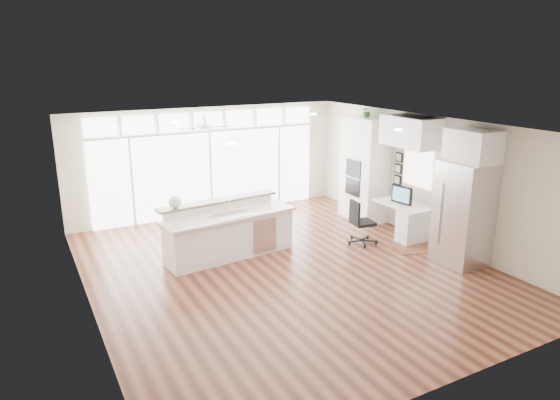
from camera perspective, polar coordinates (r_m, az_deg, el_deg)
floor at (r=9.58m, az=0.69°, el=-7.86°), size 7.00×8.00×0.02m
ceiling at (r=8.83m, az=0.75°, el=8.43°), size 7.00×8.00×0.02m
wall_back at (r=12.66m, az=-8.13°, el=4.40°), size 7.00×0.04×2.70m
wall_front at (r=6.15m, az=19.36°, el=-9.13°), size 7.00×0.04×2.70m
wall_left at (r=8.09m, az=-21.55°, el=-3.27°), size 0.04×8.00×2.70m
wall_right at (r=11.18m, az=16.61°, el=2.34°), size 0.04×8.00×2.70m
glass_wall at (r=12.67m, az=-7.98°, el=3.02°), size 5.80×0.06×2.08m
transom_row at (r=12.44m, az=-8.22°, el=9.00°), size 5.90×0.06×0.40m
desk_window at (r=11.32m, az=15.49°, el=3.63°), size 0.04×0.85×0.85m
ceiling_fan at (r=11.19m, az=-8.60°, el=8.73°), size 1.16×1.16×0.32m
recessed_lights at (r=9.01m, az=0.12°, el=8.45°), size 3.40×3.00×0.02m
oven_cabinet at (r=12.30m, az=9.61°, el=3.52°), size 0.64×1.20×2.50m
desk_nook at (r=11.40m, az=13.85°, el=-2.27°), size 0.72×1.30×0.76m
upper_cabinets at (r=10.99m, az=14.69°, el=7.57°), size 0.64×1.30×0.64m
refrigerator at (r=10.11m, az=20.21°, el=-1.47°), size 0.76×0.90×2.00m
fridge_cabinet at (r=9.86m, az=21.17°, el=5.81°), size 0.64×0.90×0.60m
framed_photos at (r=11.79m, az=13.37°, el=3.52°), size 0.06×0.22×0.80m
kitchen_island at (r=9.99m, az=-5.77°, el=-3.51°), size 2.81×1.32×1.08m
rug at (r=10.94m, az=15.39°, el=-5.24°), size 1.15×0.98×0.01m
office_chair at (r=10.78m, az=9.45°, el=-2.53°), size 0.56×0.52×0.96m
fishbowl at (r=9.75m, az=-11.91°, el=-0.19°), size 0.26×0.26×0.25m
monitor at (r=11.18m, az=13.75°, el=0.60°), size 0.18×0.54×0.45m
keyboard at (r=11.13m, az=13.02°, el=-0.57°), size 0.14×0.30×0.01m
potted_plant at (r=12.09m, az=9.91°, el=9.82°), size 0.29×0.31×0.22m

